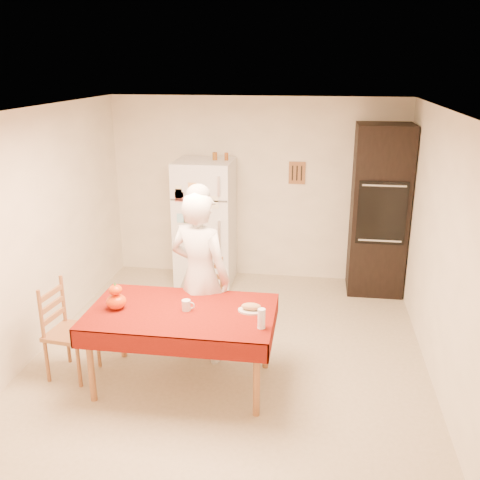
% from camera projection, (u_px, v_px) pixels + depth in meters
% --- Properties ---
extents(floor, '(4.50, 4.50, 0.00)m').
position_uv_depth(floor, '(230.00, 353.00, 5.63)').
color(floor, tan).
rests_on(floor, ground).
extents(room_shell, '(4.02, 4.52, 2.51)m').
position_uv_depth(room_shell, '(229.00, 204.00, 5.12)').
color(room_shell, white).
rests_on(room_shell, ground).
extents(refrigerator, '(0.75, 0.74, 1.70)m').
position_uv_depth(refrigerator, '(205.00, 223.00, 7.22)').
color(refrigerator, white).
rests_on(refrigerator, floor).
extents(oven_cabinet, '(0.70, 0.62, 2.20)m').
position_uv_depth(oven_cabinet, '(379.00, 211.00, 6.87)').
color(oven_cabinet, black).
rests_on(oven_cabinet, floor).
extents(dining_table, '(1.70, 1.00, 0.76)m').
position_uv_depth(dining_table, '(182.00, 317.00, 4.89)').
color(dining_table, brown).
rests_on(dining_table, floor).
extents(chair_far, '(0.49, 0.48, 0.95)m').
position_uv_depth(chair_far, '(203.00, 297.00, 5.76)').
color(chair_far, brown).
rests_on(chair_far, floor).
extents(chair_left, '(0.45, 0.46, 0.95)m').
position_uv_depth(chair_left, '(64.00, 326.00, 5.11)').
color(chair_left, brown).
rests_on(chair_left, floor).
extents(seated_woman, '(0.75, 0.61, 1.77)m').
position_uv_depth(seated_woman, '(200.00, 277.00, 5.30)').
color(seated_woman, silver).
rests_on(seated_woman, floor).
extents(coffee_mug, '(0.08, 0.08, 0.10)m').
position_uv_depth(coffee_mug, '(186.00, 305.00, 4.86)').
color(coffee_mug, silver).
rests_on(coffee_mug, dining_table).
extents(pumpkin_lower, '(0.19, 0.19, 0.14)m').
position_uv_depth(pumpkin_lower, '(116.00, 302.00, 4.89)').
color(pumpkin_lower, '#C54D04').
rests_on(pumpkin_lower, dining_table).
extents(pumpkin_upper, '(0.12, 0.12, 0.09)m').
position_uv_depth(pumpkin_upper, '(115.00, 290.00, 4.85)').
color(pumpkin_upper, '#C64904').
rests_on(pumpkin_upper, pumpkin_lower).
extents(wine_glass, '(0.07, 0.07, 0.18)m').
position_uv_depth(wine_glass, '(261.00, 318.00, 4.52)').
color(wine_glass, white).
rests_on(wine_glass, dining_table).
extents(bread_plate, '(0.24, 0.24, 0.02)m').
position_uv_depth(bread_plate, '(251.00, 311.00, 4.85)').
color(bread_plate, silver).
rests_on(bread_plate, dining_table).
extents(bread_loaf, '(0.18, 0.10, 0.06)m').
position_uv_depth(bread_loaf, '(251.00, 306.00, 4.83)').
color(bread_loaf, '#A0834F').
rests_on(bread_loaf, bread_plate).
extents(spice_jar_left, '(0.05, 0.05, 0.10)m').
position_uv_depth(spice_jar_left, '(215.00, 156.00, 6.96)').
color(spice_jar_left, brown).
rests_on(spice_jar_left, refrigerator).
extents(spice_jar_mid, '(0.05, 0.05, 0.10)m').
position_uv_depth(spice_jar_mid, '(214.00, 156.00, 6.96)').
color(spice_jar_mid, brown).
rests_on(spice_jar_mid, refrigerator).
extents(spice_jar_right, '(0.05, 0.05, 0.10)m').
position_uv_depth(spice_jar_right, '(226.00, 156.00, 6.94)').
color(spice_jar_right, brown).
rests_on(spice_jar_right, refrigerator).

